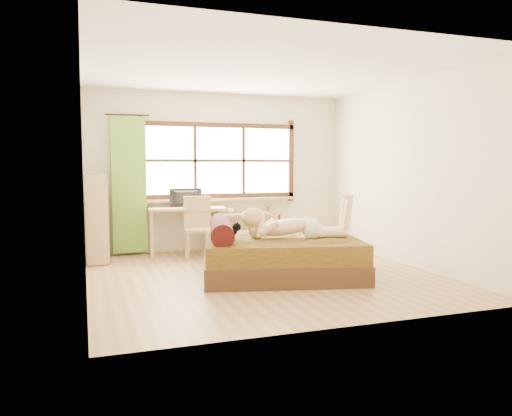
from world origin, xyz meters
name	(u,v)px	position (x,y,z in m)	size (l,w,h in m)	color
floor	(263,275)	(0.00, 0.00, 0.00)	(4.50, 4.50, 0.00)	#9E754C
ceiling	(264,70)	(0.00, 0.00, 2.70)	(4.50, 4.50, 0.00)	white
wall_back	(219,172)	(0.00, 2.25, 1.35)	(4.50, 4.50, 0.00)	silver
wall_front	(350,180)	(0.00, -2.25, 1.35)	(4.50, 4.50, 0.00)	silver
wall_left	(83,176)	(-2.25, 0.00, 1.35)	(4.50, 4.50, 0.00)	silver
wall_right	(408,174)	(2.25, 0.00, 1.35)	(4.50, 4.50, 0.00)	silver
window	(220,163)	(0.00, 2.22, 1.51)	(2.80, 0.16, 1.46)	#FFEDBF
curtain	(129,185)	(-1.55, 2.13, 1.15)	(0.55, 0.10, 2.20)	#518D26
bed	(277,255)	(0.17, -0.07, 0.28)	(2.37, 2.07, 0.78)	#362410
woman	(293,215)	(0.37, -0.13, 0.82)	(1.43, 0.41, 0.61)	beige
kitten	(227,230)	(-0.50, 0.02, 0.63)	(0.31, 0.12, 0.25)	black
desk	(187,214)	(-0.65, 1.95, 0.67)	(1.31, 0.73, 0.78)	tan
monitor	(186,198)	(-0.65, 2.00, 0.93)	(0.53, 0.07, 0.31)	black
chair	(198,224)	(-0.53, 1.59, 0.54)	(0.49, 0.49, 0.97)	tan
pipe_shelf	(247,222)	(0.45, 2.07, 0.47)	(1.31, 0.49, 0.72)	tan
cup	(230,211)	(0.14, 2.07, 0.69)	(0.12, 0.12, 0.10)	gray
book	(257,212)	(0.64, 2.07, 0.65)	(0.16, 0.22, 0.02)	gray
bookshelf	(96,219)	(-2.08, 1.67, 0.67)	(0.33, 0.58, 1.32)	tan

